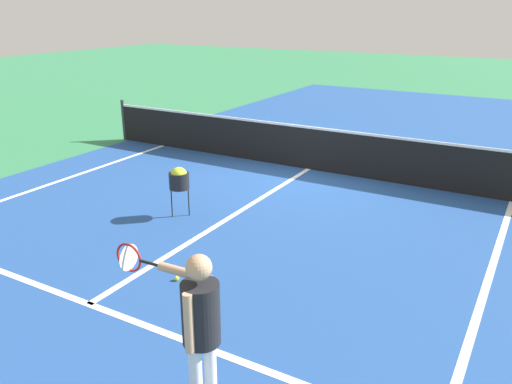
% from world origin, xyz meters
% --- Properties ---
extents(ground_plane, '(60.00, 60.00, 0.00)m').
position_xyz_m(ground_plane, '(0.00, 0.00, 0.00)').
color(ground_plane, '#337F51').
extents(court_surface_inbounds, '(10.62, 24.40, 0.00)m').
position_xyz_m(court_surface_inbounds, '(0.00, 0.00, 0.00)').
color(court_surface_inbounds, '#234C93').
rests_on(court_surface_inbounds, ground_plane).
extents(line_service_near, '(8.22, 0.10, 0.01)m').
position_xyz_m(line_service_near, '(0.00, -6.40, 0.00)').
color(line_service_near, white).
rests_on(line_service_near, ground_plane).
extents(line_center_service, '(0.10, 6.40, 0.01)m').
position_xyz_m(line_center_service, '(0.00, -3.20, 0.00)').
color(line_center_service, white).
rests_on(line_center_service, ground_plane).
extents(net, '(10.93, 0.09, 1.07)m').
position_xyz_m(net, '(0.00, 0.00, 0.49)').
color(net, '#33383D').
rests_on(net, ground_plane).
extents(player_near, '(1.18, 0.47, 1.57)m').
position_xyz_m(player_near, '(2.24, -7.19, 0.97)').
color(player_near, white).
rests_on(player_near, ground_plane).
extents(ball_hopper, '(0.34, 0.34, 0.87)m').
position_xyz_m(ball_hopper, '(-0.77, -3.60, 0.68)').
color(ball_hopper, black).
rests_on(ball_hopper, ground_plane).
extents(tennis_ball_mid_court, '(0.07, 0.07, 0.07)m').
position_xyz_m(tennis_ball_mid_court, '(0.56, -5.41, 0.03)').
color(tennis_ball_mid_court, '#CCE033').
rests_on(tennis_ball_mid_court, ground_plane).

